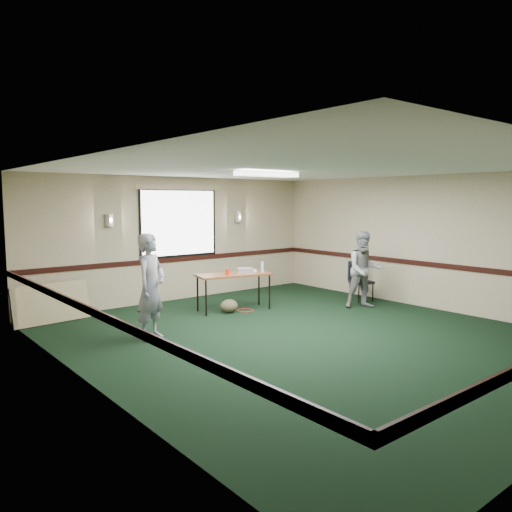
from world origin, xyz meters
TOP-DOWN VIEW (x-y plane):
  - ground at (0.00, 0.00)m, footprint 8.00×8.00m
  - room_shell at (0.00, 2.12)m, footprint 8.00×8.02m
  - folding_table at (0.26, 2.31)m, footprint 1.57×0.91m
  - projector at (0.49, 2.25)m, footprint 0.37×0.35m
  - game_console at (0.70, 2.29)m, footprint 0.23×0.22m
  - red_cup at (0.06, 2.25)m, footprint 0.08×0.08m
  - water_bottle at (0.82, 2.11)m, footprint 0.06×0.06m
  - duffel_bag at (0.05, 2.20)m, footprint 0.44×0.39m
  - cable_coil at (0.40, 2.13)m, footprint 0.36×0.36m
  - folded_table at (-2.90, 3.55)m, footprint 1.40×0.35m
  - conference_chair at (2.99, 1.38)m, footprint 0.53×0.54m
  - person_left at (-2.00, 1.46)m, footprint 0.73×0.66m
  - person_right at (2.47, 0.84)m, footprint 0.96×0.89m

SIDE VIEW (x-z plane):
  - ground at x=0.00m, z-range 0.00..0.00m
  - cable_coil at x=0.40m, z-range 0.00..0.02m
  - duffel_bag at x=0.05m, z-range 0.00..0.26m
  - folded_table at x=-2.90m, z-range 0.00..0.71m
  - conference_chair at x=2.99m, z-range 0.07..0.94m
  - folding_table at x=0.26m, z-range 0.32..1.06m
  - game_console at x=0.70m, z-range 0.74..0.79m
  - person_right at x=2.47m, z-range 0.00..1.57m
  - projector at x=0.49m, z-range 0.74..0.84m
  - red_cup at x=0.06m, z-range 0.74..0.86m
  - person_left at x=-2.00m, z-range 0.00..1.68m
  - water_bottle at x=0.82m, z-range 0.74..0.95m
  - room_shell at x=0.00m, z-range -2.42..5.58m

